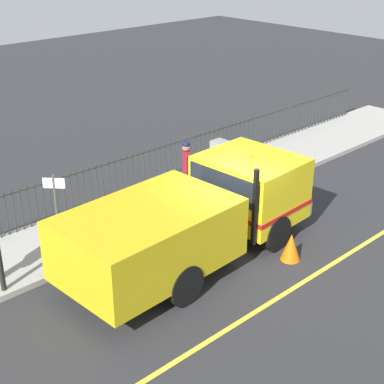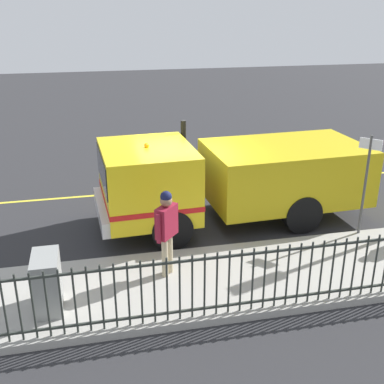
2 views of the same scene
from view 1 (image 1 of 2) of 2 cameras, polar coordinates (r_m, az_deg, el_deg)
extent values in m
plane|color=#2B2B2D|center=(14.93, 3.89, -5.68)|extent=(60.60, 60.60, 0.00)
cube|color=#A3A099|center=(16.96, -3.94, -1.48)|extent=(2.62, 27.55, 0.15)
cube|color=yellow|center=(13.78, 10.54, -8.92)|extent=(0.12, 24.79, 0.01)
cube|color=yellow|center=(15.30, 5.72, 0.52)|extent=(2.57, 2.24, 1.64)
cube|color=black|center=(15.16, 5.78, 1.77)|extent=(2.37, 2.27, 0.72)
cube|color=gold|center=(13.02, -4.31, -4.56)|extent=(2.66, 4.10, 1.42)
cube|color=silver|center=(16.42, 8.14, -0.45)|extent=(2.35, 0.31, 0.36)
cube|color=red|center=(15.45, 5.67, -0.70)|extent=(2.59, 2.26, 0.12)
cylinder|color=black|center=(16.08, 1.80, -1.35)|extent=(0.35, 0.97, 0.96)
cylinder|color=black|center=(14.84, 8.16, -3.97)|extent=(0.35, 0.97, 0.96)
cylinder|color=black|center=(14.12, -7.25, -5.51)|extent=(0.35, 0.97, 0.96)
cylinder|color=black|center=(12.69, -0.81, -9.09)|extent=(0.35, 0.97, 0.96)
sphere|color=orange|center=(14.97, 5.86, 3.57)|extent=(0.12, 0.12, 0.12)
cylinder|color=black|center=(13.80, 6.21, -1.56)|extent=(0.14, 0.14, 1.97)
cube|color=maroon|center=(16.83, -0.56, 3.02)|extent=(0.53, 0.51, 0.64)
sphere|color=#997051|center=(16.68, -0.57, 4.41)|extent=(0.24, 0.24, 0.24)
sphere|color=#14193F|center=(16.65, -0.57, 4.67)|extent=(0.22, 0.22, 0.22)
cylinder|color=tan|center=(17.20, -0.56, 0.82)|extent=(0.13, 0.13, 0.85)
cylinder|color=tan|center=(17.04, -0.55, 0.58)|extent=(0.13, 0.13, 0.85)
cylinder|color=maroon|center=(17.11, -0.58, 3.27)|extent=(0.09, 0.09, 0.60)
cylinder|color=maroon|center=(16.58, -0.54, 2.55)|extent=(0.09, 0.09, 0.60)
cylinder|color=#2D332D|center=(25.82, 14.99, 8.63)|extent=(0.04, 0.04, 1.23)
cylinder|color=#2D332D|center=(25.64, 14.72, 8.56)|extent=(0.04, 0.04, 1.23)
cylinder|color=#2D332D|center=(25.46, 14.45, 8.47)|extent=(0.04, 0.04, 1.23)
cylinder|color=#2D332D|center=(25.29, 14.18, 8.39)|extent=(0.04, 0.04, 1.23)
cylinder|color=#2D332D|center=(25.11, 13.90, 8.31)|extent=(0.04, 0.04, 1.23)
cylinder|color=#2D332D|center=(24.93, 13.62, 8.23)|extent=(0.04, 0.04, 1.23)
cylinder|color=#2D332D|center=(24.76, 13.33, 8.14)|extent=(0.04, 0.04, 1.23)
cylinder|color=#2D332D|center=(24.59, 13.04, 8.05)|extent=(0.04, 0.04, 1.23)
cylinder|color=#2D332D|center=(24.41, 12.75, 7.96)|extent=(0.04, 0.04, 1.23)
cylinder|color=#2D332D|center=(24.24, 12.45, 7.87)|extent=(0.04, 0.04, 1.23)
cylinder|color=#2D332D|center=(24.07, 12.15, 7.78)|extent=(0.04, 0.04, 1.23)
cylinder|color=#2D332D|center=(23.90, 11.84, 7.69)|extent=(0.04, 0.04, 1.23)
cylinder|color=#2D332D|center=(23.73, 11.53, 7.59)|extent=(0.04, 0.04, 1.23)
cylinder|color=#2D332D|center=(23.56, 11.21, 7.50)|extent=(0.04, 0.04, 1.23)
cylinder|color=#2D332D|center=(23.39, 10.89, 7.40)|extent=(0.04, 0.04, 1.23)
cylinder|color=#2D332D|center=(23.22, 10.57, 7.30)|extent=(0.04, 0.04, 1.23)
cylinder|color=#2D332D|center=(23.05, 10.24, 7.20)|extent=(0.04, 0.04, 1.23)
cylinder|color=#2D332D|center=(22.89, 9.91, 7.10)|extent=(0.04, 0.04, 1.23)
cylinder|color=#2D332D|center=(22.72, 9.57, 6.99)|extent=(0.04, 0.04, 1.23)
cylinder|color=#2D332D|center=(22.55, 9.23, 6.88)|extent=(0.04, 0.04, 1.23)
cylinder|color=#2D332D|center=(22.39, 8.88, 6.78)|extent=(0.04, 0.04, 1.23)
cylinder|color=#2D332D|center=(22.23, 8.52, 6.67)|extent=(0.04, 0.04, 1.23)
cylinder|color=#2D332D|center=(22.07, 8.17, 6.55)|extent=(0.04, 0.04, 1.23)
cylinder|color=#2D332D|center=(21.90, 7.80, 6.44)|extent=(0.04, 0.04, 1.23)
cylinder|color=#2D332D|center=(21.74, 7.44, 6.32)|extent=(0.04, 0.04, 1.23)
cylinder|color=#2D332D|center=(21.59, 7.06, 6.21)|extent=(0.04, 0.04, 1.23)
cylinder|color=#2D332D|center=(21.43, 6.68, 6.09)|extent=(0.04, 0.04, 1.23)
cylinder|color=#2D332D|center=(21.27, 6.30, 5.96)|extent=(0.04, 0.04, 1.23)
cylinder|color=#2D332D|center=(21.11, 5.91, 5.84)|extent=(0.04, 0.04, 1.23)
cylinder|color=#2D332D|center=(20.96, 5.52, 5.71)|extent=(0.04, 0.04, 1.23)
cylinder|color=#2D332D|center=(20.81, 5.11, 5.59)|extent=(0.04, 0.04, 1.23)
cylinder|color=#2D332D|center=(20.65, 4.71, 5.45)|extent=(0.04, 0.04, 1.23)
cylinder|color=#2D332D|center=(20.50, 4.29, 5.32)|extent=(0.04, 0.04, 1.23)
cylinder|color=#2D332D|center=(20.35, 3.88, 5.19)|extent=(0.04, 0.04, 1.23)
cylinder|color=#2D332D|center=(20.20, 3.45, 5.05)|extent=(0.04, 0.04, 1.23)
cylinder|color=#2D332D|center=(20.05, 3.02, 4.91)|extent=(0.04, 0.04, 1.23)
cylinder|color=#2D332D|center=(19.91, 2.58, 4.77)|extent=(0.04, 0.04, 1.23)
cylinder|color=#2D332D|center=(19.76, 2.14, 4.62)|extent=(0.04, 0.04, 1.23)
cylinder|color=#2D332D|center=(19.62, 1.69, 4.48)|extent=(0.04, 0.04, 1.23)
cylinder|color=#2D332D|center=(19.48, 1.24, 4.33)|extent=(0.04, 0.04, 1.23)
cylinder|color=#2D332D|center=(19.33, 0.77, 4.18)|extent=(0.04, 0.04, 1.23)
cylinder|color=#2D332D|center=(19.19, 0.30, 4.02)|extent=(0.04, 0.04, 1.23)
cylinder|color=#2D332D|center=(19.06, -0.17, 3.87)|extent=(0.04, 0.04, 1.23)
cylinder|color=#2D332D|center=(18.92, -0.65, 3.71)|extent=(0.04, 0.04, 1.23)
cylinder|color=#2D332D|center=(18.78, -1.14, 3.54)|extent=(0.04, 0.04, 1.23)
cylinder|color=#2D332D|center=(18.65, -1.64, 3.38)|extent=(0.04, 0.04, 1.23)
cylinder|color=#2D332D|center=(18.52, -2.14, 3.21)|extent=(0.04, 0.04, 1.23)
cylinder|color=#2D332D|center=(18.39, -2.65, 3.04)|extent=(0.04, 0.04, 1.23)
cylinder|color=#2D332D|center=(18.26, -3.17, 2.87)|extent=(0.04, 0.04, 1.23)
cylinder|color=#2D332D|center=(18.13, -3.69, 2.70)|extent=(0.04, 0.04, 1.23)
cylinder|color=#2D332D|center=(18.00, -4.23, 2.52)|extent=(0.04, 0.04, 1.23)
cylinder|color=#2D332D|center=(17.88, -4.76, 2.34)|extent=(0.04, 0.04, 1.23)
cylinder|color=#2D332D|center=(17.76, -5.31, 2.15)|extent=(0.04, 0.04, 1.23)
cylinder|color=#2D332D|center=(17.64, -5.86, 1.97)|extent=(0.04, 0.04, 1.23)
cylinder|color=#2D332D|center=(17.52, -6.43, 1.78)|extent=(0.04, 0.04, 1.23)
cylinder|color=#2D332D|center=(17.40, -6.99, 1.59)|extent=(0.04, 0.04, 1.23)
cylinder|color=#2D332D|center=(17.29, -7.57, 1.39)|extent=(0.04, 0.04, 1.23)
cylinder|color=#2D332D|center=(17.17, -8.15, 1.20)|extent=(0.04, 0.04, 1.23)
cylinder|color=#2D332D|center=(17.06, -8.74, 1.00)|extent=(0.04, 0.04, 1.23)
cylinder|color=#2D332D|center=(16.95, -9.34, 0.80)|extent=(0.04, 0.04, 1.23)
cylinder|color=#2D332D|center=(16.85, -9.95, 0.59)|extent=(0.04, 0.04, 1.23)
cylinder|color=#2D332D|center=(16.74, -10.56, 0.38)|extent=(0.04, 0.04, 1.23)
cylinder|color=#2D332D|center=(16.64, -11.18, 0.17)|extent=(0.04, 0.04, 1.23)
cylinder|color=#2D332D|center=(16.54, -11.81, -0.04)|extent=(0.04, 0.04, 1.23)
cylinder|color=#2D332D|center=(16.44, -12.45, -0.25)|extent=(0.04, 0.04, 1.23)
cylinder|color=#2D332D|center=(16.35, -13.09, -0.47)|extent=(0.04, 0.04, 1.23)
cylinder|color=#2D332D|center=(16.25, -13.75, -0.69)|extent=(0.04, 0.04, 1.23)
cylinder|color=#2D332D|center=(16.16, -14.41, -0.91)|extent=(0.04, 0.04, 1.23)
cylinder|color=#2D332D|center=(16.07, -15.07, -1.14)|extent=(0.04, 0.04, 1.23)
cylinder|color=#2D332D|center=(15.99, -15.75, -1.37)|extent=(0.04, 0.04, 1.23)
cylinder|color=#2D332D|center=(15.90, -16.43, -1.60)|extent=(0.04, 0.04, 1.23)
cylinder|color=#2D332D|center=(15.82, -17.12, -1.83)|extent=(0.04, 0.04, 1.23)
cylinder|color=#2D332D|center=(15.75, -17.81, -2.06)|extent=(0.04, 0.04, 1.23)
cube|color=#2D332D|center=(17.33, -6.51, 3.35)|extent=(0.04, 23.41, 0.04)
cube|color=#2D332D|center=(17.70, -6.35, 0.39)|extent=(0.04, 23.41, 0.04)
cube|color=gray|center=(19.00, 3.12, 3.45)|extent=(0.84, 0.46, 1.03)
cone|color=orange|center=(14.52, 9.70, -5.34)|extent=(0.50, 0.50, 0.71)
cylinder|color=#4C4C4C|center=(13.64, -13.04, -2.98)|extent=(0.06, 0.06, 2.40)
cube|color=white|center=(13.21, -13.44, 0.86)|extent=(0.39, 0.36, 0.24)
camera|label=2|loc=(23.28, -12.75, 18.50)|focal=44.80mm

